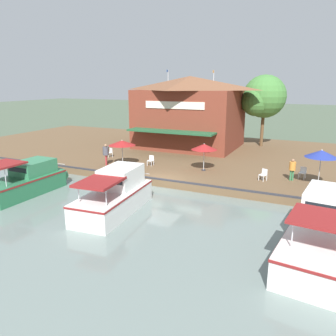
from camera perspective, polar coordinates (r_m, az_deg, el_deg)
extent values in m
plane|color=#4C5B47|center=(23.97, -1.33, -3.52)|extent=(220.00, 220.00, 0.00)
cube|color=brown|center=(33.76, 6.98, 2.25)|extent=(22.00, 56.00, 0.60)
cube|color=#2D2D33|center=(23.86, -1.23, -1.97)|extent=(0.20, 50.40, 0.10)
cube|color=brown|center=(36.27, 3.77, 8.58)|extent=(8.25, 10.37, 6.15)
pyramid|color=brown|center=(36.08, 3.87, 14.57)|extent=(8.67, 10.89, 1.43)
cube|color=#235633|center=(31.77, 0.41, 6.35)|extent=(1.80, 8.81, 0.16)
cube|color=silver|center=(32.30, 1.07, 10.88)|extent=(0.08, 6.22, 0.70)
cylinder|color=silver|center=(35.22, 7.95, 14.92)|extent=(0.06, 0.06, 1.98)
cube|color=orange|center=(35.07, 7.91, 16.30)|extent=(0.36, 0.03, 0.24)
cylinder|color=silver|center=(37.10, 0.01, 15.14)|extent=(0.06, 0.06, 2.13)
cube|color=#2D5193|center=(36.96, -0.11, 16.56)|extent=(0.36, 0.03, 0.24)
cylinder|color=#B7B7B7|center=(28.08, -7.94, 2.45)|extent=(0.06, 0.06, 2.02)
cylinder|color=#2D2D33|center=(28.30, -7.87, 0.51)|extent=(0.36, 0.36, 0.06)
cone|color=maroon|center=(27.90, -8.01, 4.36)|extent=(2.27, 2.27, 0.42)
cone|color=white|center=(27.90, -8.01, 4.40)|extent=(1.41, 1.41, 0.33)
sphere|color=white|center=(27.87, -8.03, 4.78)|extent=(0.08, 0.08, 0.08)
cylinder|color=#B7B7B7|center=(24.45, 24.90, -0.23)|extent=(0.06, 0.06, 2.33)
cylinder|color=#2D2D33|center=(24.73, 24.62, -2.78)|extent=(0.36, 0.36, 0.06)
cone|color=navy|center=(24.22, 25.17, 2.27)|extent=(2.14, 2.14, 0.50)
cone|color=white|center=(24.21, 25.17, 2.31)|extent=(1.33, 1.33, 0.40)
sphere|color=white|center=(24.17, 25.23, 2.84)|extent=(0.08, 0.08, 0.08)
cylinder|color=#B7B7B7|center=(26.36, 6.26, 1.69)|extent=(0.06, 0.06, 2.01)
cylinder|color=#2D2D33|center=(26.60, 6.20, -0.35)|extent=(0.36, 0.36, 0.06)
cone|color=maroon|center=(26.17, 6.32, 3.69)|extent=(2.06, 2.06, 0.46)
cone|color=white|center=(26.17, 6.32, 3.73)|extent=(1.28, 1.28, 0.37)
sphere|color=white|center=(26.13, 6.33, 4.19)|extent=(0.08, 0.08, 0.08)
cube|color=white|center=(25.88, 22.62, -1.42)|extent=(0.05, 0.05, 0.42)
cube|color=white|center=(25.97, 21.77, -1.28)|extent=(0.05, 0.05, 0.42)
cube|color=white|center=(26.26, 22.85, -1.22)|extent=(0.05, 0.05, 0.42)
cube|color=white|center=(26.35, 22.01, -1.09)|extent=(0.05, 0.05, 0.42)
cube|color=white|center=(26.06, 22.36, -0.80)|extent=(0.52, 0.52, 0.05)
cube|color=white|center=(26.19, 22.52, -0.23)|extent=(0.13, 0.44, 0.40)
cube|color=white|center=(24.34, 16.26, -1.83)|extent=(0.05, 0.05, 0.42)
cube|color=white|center=(24.56, 15.51, -1.63)|extent=(0.05, 0.05, 0.42)
cube|color=white|center=(24.66, 16.80, -1.66)|extent=(0.05, 0.05, 0.42)
cube|color=white|center=(24.87, 16.05, -1.47)|extent=(0.05, 0.05, 0.42)
cube|color=white|center=(24.55, 16.19, -1.17)|extent=(0.59, 0.59, 0.05)
cube|color=white|center=(24.65, 16.50, -0.59)|extent=(0.23, 0.41, 0.40)
cube|color=white|center=(27.76, -2.92, 0.74)|extent=(0.04, 0.04, 0.42)
cube|color=white|center=(27.96, -3.63, 0.83)|extent=(0.04, 0.04, 0.42)
cube|color=white|center=(28.09, -2.51, 0.91)|extent=(0.04, 0.04, 0.42)
cube|color=white|center=(28.29, -3.21, 1.00)|extent=(0.04, 0.04, 0.42)
cube|color=white|center=(27.97, -3.07, 1.29)|extent=(0.46, 0.46, 0.05)
cube|color=white|center=(28.09, -2.87, 1.82)|extent=(0.06, 0.44, 0.40)
cube|color=white|center=(31.44, -10.30, 2.16)|extent=(0.05, 0.05, 0.42)
cube|color=white|center=(31.78, -10.67, 2.28)|extent=(0.05, 0.05, 0.42)
cube|color=white|center=(31.64, -9.68, 2.27)|extent=(0.05, 0.05, 0.42)
cube|color=white|center=(31.98, -10.06, 2.38)|extent=(0.05, 0.05, 0.42)
cube|color=white|center=(31.67, -10.20, 2.65)|extent=(0.58, 0.58, 0.05)
cube|color=white|center=(31.72, -9.90, 3.10)|extent=(0.21, 0.42, 0.40)
cylinder|color=#337547|center=(25.26, 20.56, -1.18)|extent=(0.13, 0.13, 0.77)
cylinder|color=#337547|center=(25.31, 20.90, -1.19)|extent=(0.13, 0.13, 0.77)
cylinder|color=orange|center=(25.12, 20.87, 0.33)|extent=(0.45, 0.45, 0.61)
sphere|color=#9E7051|center=(25.03, 20.95, 1.24)|extent=(0.21, 0.21, 0.21)
cylinder|color=#B23338|center=(28.69, -10.67, 1.43)|extent=(0.13, 0.13, 0.88)
cylinder|color=#B23338|center=(28.52, -10.74, 1.34)|extent=(0.13, 0.13, 0.88)
cylinder|color=#4C4C56|center=(28.44, -10.78, 2.94)|extent=(0.52, 0.52, 0.70)
sphere|color=#9E7051|center=(28.35, -10.82, 3.87)|extent=(0.24, 0.24, 0.24)
cube|color=white|center=(16.03, 26.21, -11.78)|extent=(7.77, 4.05, 1.29)
cube|color=maroon|center=(15.80, 26.45, -9.93)|extent=(7.86, 4.10, 0.10)
cube|color=white|center=(16.76, 27.21, -5.80)|extent=(2.99, 2.86, 1.39)
cube|color=black|center=(15.44, 26.83, -6.74)|extent=(0.32, 2.24, 0.49)
cube|color=maroon|center=(13.73, 26.25, -8.06)|extent=(2.53, 2.97, 0.11)
cylinder|color=silver|center=(13.45, 20.85, -10.57)|extent=(0.05, 0.05, 1.13)
cube|color=white|center=(19.47, -9.48, -5.83)|extent=(6.06, 2.85, 1.28)
ellipsoid|color=white|center=(21.93, -5.71, -3.36)|extent=(2.26, 2.40, 1.28)
cube|color=maroon|center=(19.29, -9.55, -4.28)|extent=(6.14, 2.89, 0.10)
cube|color=white|center=(19.94, -8.17, -1.51)|extent=(2.87, 2.11, 1.22)
cube|color=black|center=(18.78, -10.10, -2.11)|extent=(0.20, 1.64, 0.43)
cube|color=maroon|center=(17.84, -11.87, -2.38)|extent=(2.65, 2.20, 0.13)
cylinder|color=silver|center=(16.97, -10.74, -4.95)|extent=(0.05, 0.05, 0.98)
cylinder|color=silver|center=(17.84, -15.31, -4.25)|extent=(0.05, 0.05, 0.98)
cylinder|color=silver|center=(21.87, -5.49, -0.84)|extent=(0.20, 1.88, 0.04)
cube|color=#287047|center=(24.35, -23.85, -2.82)|extent=(5.60, 2.45, 1.21)
ellipsoid|color=#287047|center=(26.15, -19.28, -1.23)|extent=(1.99, 2.30, 1.21)
cube|color=maroon|center=(24.21, -23.98, -1.63)|extent=(5.67, 2.49, 0.10)
cube|color=#337A51|center=(24.70, -22.40, 0.15)|extent=(2.67, 1.94, 0.93)
cube|color=black|center=(23.85, -24.72, -0.28)|extent=(0.07, 1.68, 0.33)
cube|color=maroon|center=(23.11, -26.74, 0.62)|extent=(2.08, 2.06, 0.12)
cylinder|color=silver|center=(22.24, -26.47, -1.44)|extent=(0.05, 0.05, 1.20)
cylinder|color=silver|center=(26.09, -19.09, 0.80)|extent=(0.06, 1.92, 0.04)
cylinder|color=brown|center=(37.99, 16.08, 6.47)|extent=(0.35, 0.35, 3.72)
sphere|color=#427A38|center=(37.68, 16.46, 11.87)|extent=(4.61, 4.61, 4.61)
sphere|color=#427A38|center=(36.91, 15.10, 11.20)|extent=(3.22, 3.22, 3.22)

